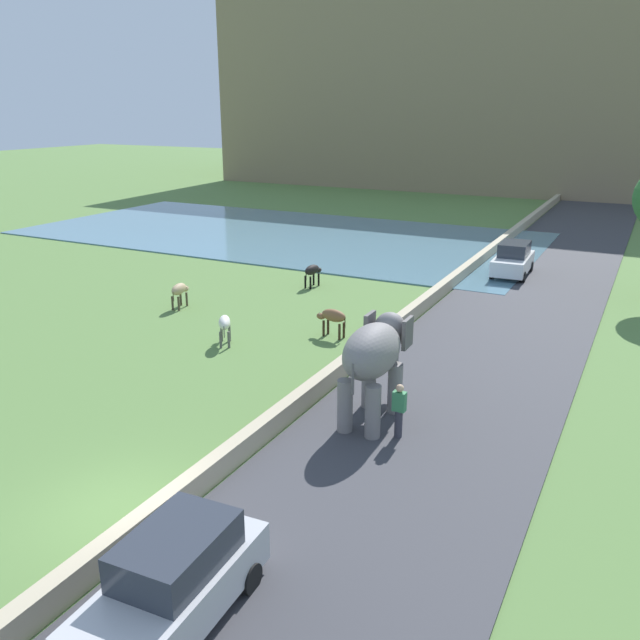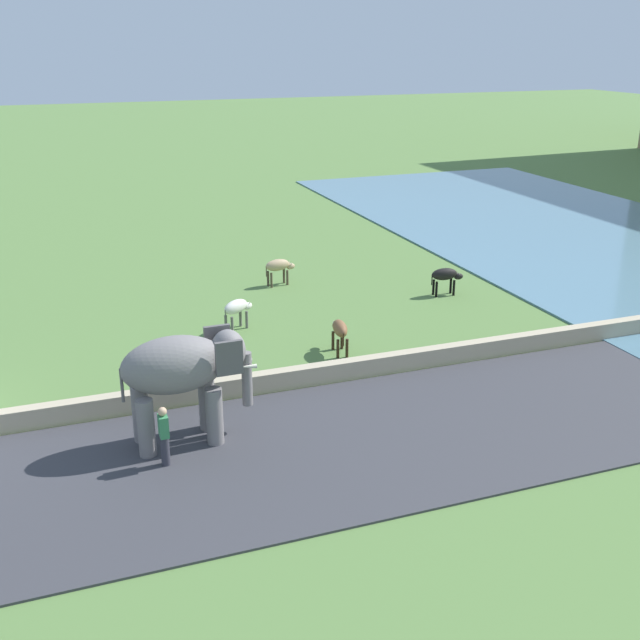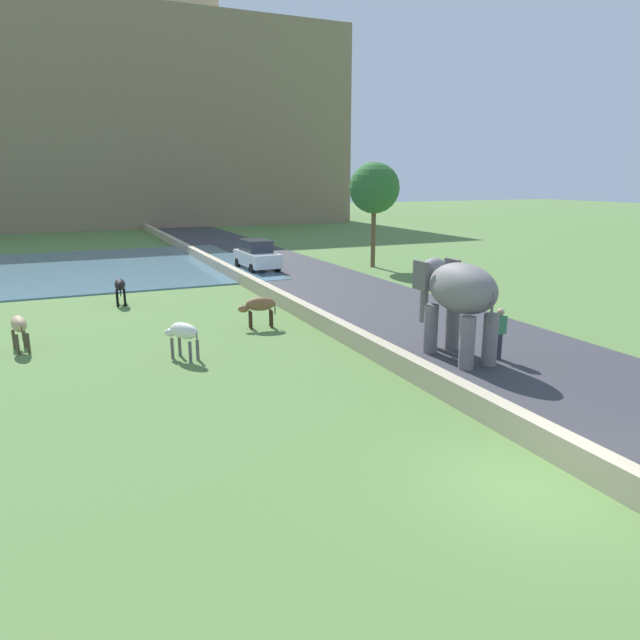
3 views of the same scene
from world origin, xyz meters
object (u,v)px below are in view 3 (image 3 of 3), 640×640
object	(u,v)px
person_beside_elephant	(499,333)
cow_brown	(259,306)
elephant	(457,294)
car_white	(257,255)
cow_white	(183,333)
cow_black	(120,286)
cow_tan	(19,325)

from	to	relation	value
person_beside_elephant	cow_brown	size ratio (longest dim) A/B	1.15
elephant	cow_brown	distance (m)	7.47
car_white	person_beside_elephant	bearing A→B (deg)	-86.97
cow_white	cow_brown	bearing A→B (deg)	38.72
elephant	cow_white	xyz separation A→B (m)	(-7.60, 3.34, -1.20)
cow_black	car_white	bearing A→B (deg)	39.38
elephant	cow_tan	world-z (taller)	elephant
car_white	cow_tan	distance (m)	17.84
person_beside_elephant	cow_brown	xyz separation A→B (m)	(-5.35, 6.76, -0.04)
car_white	cow_brown	world-z (taller)	car_white
cow_brown	cow_black	distance (m)	7.65
car_white	cow_tan	size ratio (longest dim) A/B	2.85
person_beside_elephant	cow_brown	distance (m)	8.62
car_white	cow_black	world-z (taller)	car_white
person_beside_elephant	cow_white	bearing A→B (deg)	154.72
cow_tan	cow_black	bearing A→B (deg)	58.54
cow_tan	cow_brown	xyz separation A→B (m)	(7.93, -0.37, 0.00)
cow_brown	cow_white	bearing A→B (deg)	-141.28
person_beside_elephant	cow_brown	bearing A→B (deg)	128.36
elephant	cow_tan	size ratio (longest dim) A/B	2.44
car_white	cow_brown	size ratio (longest dim) A/B	2.86
person_beside_elephant	cow_brown	world-z (taller)	person_beside_elephant
person_beside_elephant	car_white	size ratio (longest dim) A/B	0.40
cow_brown	elephant	bearing A→B (deg)	-54.52
elephant	cow_white	size ratio (longest dim) A/B	2.57
person_beside_elephant	car_white	bearing A→B (deg)	93.03
person_beside_elephant	cow_black	bearing A→B (deg)	126.23
elephant	car_white	size ratio (longest dim) A/B	0.85
elephant	cow_brown	bearing A→B (deg)	125.48
cow_tan	cow_white	xyz separation A→B (m)	(4.60, -3.03, 0.00)
elephant	cow_brown	size ratio (longest dim) A/B	2.44
car_white	cow_brown	bearing A→B (deg)	-107.76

